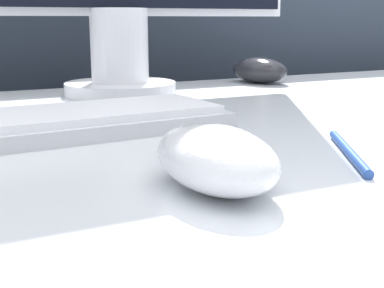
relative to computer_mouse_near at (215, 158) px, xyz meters
The scene contains 5 objects.
partition_panel 0.80m from the computer_mouse_near, 91.88° to the left, with size 5.00×0.03×1.00m.
computer_mouse_near is the anchor object (origin of this frame).
keyboard 0.24m from the computer_mouse_near, 106.39° to the left, with size 0.39×0.15×0.02m.
computer_mouse_far 0.65m from the computer_mouse_near, 53.87° to the left, with size 0.10×0.13×0.05m.
pen 0.15m from the computer_mouse_near, 11.28° to the left, with size 0.08×0.13×0.01m.
Camera 1 is at (-0.15, -0.41, 0.87)m, focal length 50.00 mm.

